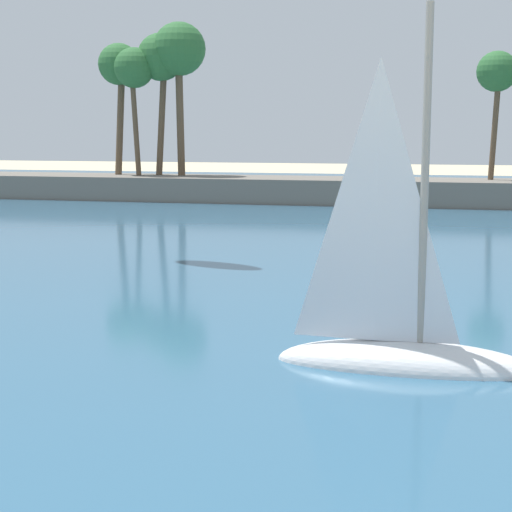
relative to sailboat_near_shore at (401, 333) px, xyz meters
name	(u,v)px	position (x,y,z in m)	size (l,w,h in m)	color
sea	(366,212)	(-4.80, 35.11, -0.78)	(220.00, 91.45, 0.06)	#33607F
palm_headland	(452,146)	(0.34, 40.94, 3.31)	(86.25, 6.00, 13.19)	slate
sailboat_near_shore	(401,333)	(0.00, 0.00, 0.00)	(5.70, 1.73, 8.26)	white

